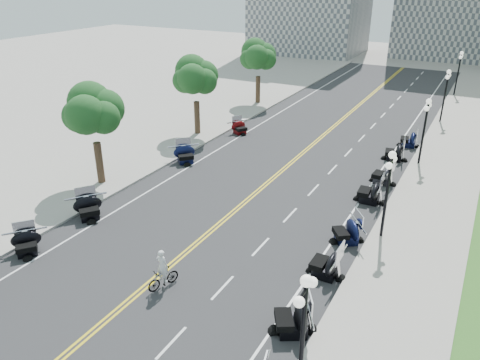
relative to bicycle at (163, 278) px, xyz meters
The scene contains 45 objects.
ground 5.33m from the bicycle, 98.27° to the left, with size 160.00×160.00×0.00m, color gray.
road 15.28m from the bicycle, 92.87° to the left, with size 16.00×90.00×0.01m, color #333335.
centerline_yellow_a 15.29m from the bicycle, 93.31° to the left, with size 0.12×90.00×0.00m, color yellow.
centerline_yellow_b 15.28m from the bicycle, 92.42° to the left, with size 0.12×90.00×0.00m, color yellow.
edge_line_north 16.27m from the bicycle, 69.72° to the left, with size 0.12×90.00×0.00m, color white.
edge_line_south 16.86m from the bicycle, 115.15° to the left, with size 0.12×90.00×0.00m, color white.
lane_dash_4 3.70m from the bicycle, 48.41° to the right, with size 0.12×2.00×0.00m, color white.
lane_dash_5 2.78m from the bicycle, 27.24° to the left, with size 0.12×2.00×0.00m, color white.
lane_dash_6 5.81m from the bicycle, 65.12° to the left, with size 0.12×2.00×0.00m, color white.
lane_dash_7 9.58m from the bicycle, 75.25° to the left, with size 0.12×2.00×0.00m, color white.
lane_dash_8 13.49m from the bicycle, 79.58° to the left, with size 0.12×2.00×0.00m, color white.
lane_dash_9 17.43m from the bicycle, 81.96° to the left, with size 0.12×2.00×0.00m, color white.
lane_dash_10 21.40m from the bicycle, 83.46° to the left, with size 0.12×2.00×0.00m, color white.
lane_dash_11 25.38m from the bicycle, 84.49° to the left, with size 0.12×2.00×0.00m, color white.
lane_dash_12 29.36m from the bicycle, 85.24° to the left, with size 0.12×2.00×0.00m, color white.
lane_dash_13 33.35m from the bicycle, 85.81° to the left, with size 0.12×2.00×0.00m, color white.
lane_dash_14 37.34m from the bicycle, 86.26° to the left, with size 0.12×2.00×0.00m, color white.
lane_dash_15 41.33m from the bicycle, 86.62° to the left, with size 0.12×2.00×0.00m, color white.
lane_dash_16 45.32m from the bicycle, 86.92° to the left, with size 0.12×2.00×0.00m, color white.
lane_dash_17 49.32m from the bicycle, 87.17° to the left, with size 0.12×2.00×0.00m, color white.
lane_dash_18 53.31m from the bicycle, 87.38° to the left, with size 0.12×2.00×0.00m, color white.
lane_dash_19 57.31m from the bicycle, 87.56° to the left, with size 0.12×2.00×0.00m, color white.
sidewalk_north 18.10m from the bicycle, 57.45° to the left, with size 5.00×90.00×0.15m, color #9E9991.
sidewalk_south 18.97m from the bicycle, 126.44° to the left, with size 5.00×90.00×0.15m, color #9E9991.
street_lamp_1 8.57m from the bicycle, 19.31° to the right, with size 0.50×1.20×4.90m, color black, non-canonical shape.
street_lamp_2 12.31m from the bicycle, 49.74° to the left, with size 0.50×1.20×4.90m, color black, non-canonical shape.
street_lamp_3 22.75m from the bicycle, 69.76° to the left, with size 0.50×1.20×4.90m, color black, non-canonical shape.
street_lamp_4 34.23m from the bicycle, 76.74° to the left, with size 0.50×1.20×4.90m, color black, non-canonical shape.
street_lamp_5 45.98m from the bicycle, 80.18° to the left, with size 0.50×1.20×4.90m, color black, non-canonical shape.
tree_2 13.66m from the bicycle, 146.02° to the left, with size 4.80×4.80×9.20m, color #235619, non-canonical shape.
tree_3 22.47m from the bicycle, 119.21° to the left, with size 4.80×4.80×9.20m, color #235619, non-canonical shape.
tree_4 33.33m from the bicycle, 109.00° to the left, with size 4.80×4.80×9.20m, color #235619, non-canonical shape.
motorcycle_n_4 6.40m from the bicycle, ahead, with size 2.20×2.20×1.54m, color black, non-canonical shape.
motorcycle_n_5 7.72m from the bicycle, 35.40° to the left, with size 2.15×2.15×1.50m, color black, non-canonical shape.
motorcycle_n_6 10.11m from the bicycle, 51.63° to the left, with size 2.07×2.07×1.45m, color black, non-canonical shape.
motorcycle_n_7 14.67m from the bicycle, 65.28° to the left, with size 2.23×2.23×1.56m, color black, non-canonical shape.
motorcycle_n_8 17.73m from the bicycle, 69.58° to the left, with size 2.00×2.00×1.40m, color black, non-canonical shape.
motorcycle_n_9 22.18m from the bicycle, 74.36° to the left, with size 2.14×2.14×1.50m, color black, non-canonical shape.
motorcycle_n_10 25.85m from the bicycle, 75.73° to the left, with size 2.04×2.04×1.43m, color black, non-canonical shape.
motorcycle_s_4 8.02m from the bicycle, behind, with size 1.89×1.89×1.32m, color black, non-canonical shape.
motorcycle_s_5 8.54m from the bicycle, 157.75° to the left, with size 2.09×2.09×1.46m, color black, non-canonical shape.
motorcycle_s_7 15.38m from the bicycle, 120.92° to the left, with size 2.08×2.08×1.45m, color black, non-canonical shape.
motorcycle_s_9 22.56m from the bicycle, 109.57° to the left, with size 1.78×1.78×1.24m, color #590A0C, non-canonical shape.
bicycle is the anchor object (origin of this frame).
cyclist_rider 1.33m from the bicycle, ahead, with size 0.61×0.40×1.66m, color silver.
Camera 1 is at (12.39, -19.18, 13.52)m, focal length 35.00 mm.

